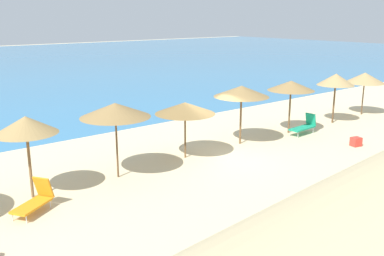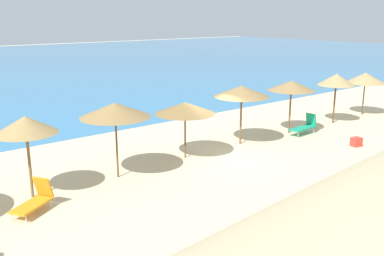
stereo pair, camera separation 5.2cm
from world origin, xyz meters
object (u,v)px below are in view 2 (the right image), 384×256
(beach_umbrella_7, at_px, (365,78))
(lounge_chair_1, at_px, (35,199))
(cooler_box, at_px, (356,142))
(beach_umbrella_4, at_px, (242,91))
(beach_umbrella_5, at_px, (291,86))
(beach_umbrella_3, at_px, (185,108))
(beach_umbrella_2, at_px, (115,110))
(lounge_chair_0, at_px, (305,126))
(beach_umbrella_1, at_px, (26,125))
(beach_umbrella_6, at_px, (336,80))

(beach_umbrella_7, height_order, lounge_chair_1, beach_umbrella_7)
(cooler_box, bearing_deg, beach_umbrella_4, 136.84)
(lounge_chair_1, bearing_deg, beach_umbrella_5, -117.52)
(cooler_box, bearing_deg, beach_umbrella_5, 99.17)
(beach_umbrella_3, xyz_separation_m, beach_umbrella_7, (13.64, -0.23, 0.09))
(beach_umbrella_5, bearing_deg, beach_umbrella_4, 176.84)
(beach_umbrella_2, height_order, beach_umbrella_5, beach_umbrella_2)
(beach_umbrella_5, xyz_separation_m, lounge_chair_0, (0.45, -0.64, -2.05))
(beach_umbrella_1, bearing_deg, lounge_chair_1, -104.37)
(beach_umbrella_1, distance_m, beach_umbrella_7, 20.21)
(beach_umbrella_2, bearing_deg, beach_umbrella_4, 2.05)
(beach_umbrella_7, xyz_separation_m, cooler_box, (-6.38, -3.45, -2.06))
(beach_umbrella_1, xyz_separation_m, beach_umbrella_5, (13.26, -0.09, -0.03))
(beach_umbrella_1, xyz_separation_m, beach_umbrella_4, (9.89, 0.09, 0.02))
(beach_umbrella_5, distance_m, beach_umbrella_7, 6.95)
(beach_umbrella_1, distance_m, cooler_box, 14.47)
(lounge_chair_0, xyz_separation_m, lounge_chair_1, (-14.01, -0.44, -0.02))
(beach_umbrella_6, bearing_deg, lounge_chair_1, -177.04)
(beach_umbrella_2, distance_m, lounge_chair_0, 10.78)
(beach_umbrella_5, bearing_deg, beach_umbrella_6, -2.90)
(beach_umbrella_3, bearing_deg, lounge_chair_0, -6.50)
(beach_umbrella_4, relative_size, beach_umbrella_5, 1.02)
(lounge_chair_0, height_order, lounge_chair_1, lounge_chair_1)
(beach_umbrella_4, xyz_separation_m, lounge_chair_0, (3.82, -0.82, -2.10))
(beach_umbrella_4, bearing_deg, lounge_chair_1, -172.94)
(beach_umbrella_1, bearing_deg, cooler_box, -14.58)
(beach_umbrella_6, bearing_deg, beach_umbrella_3, 178.00)
(beach_umbrella_7, bearing_deg, beach_umbrella_1, 179.57)
(beach_umbrella_5, height_order, cooler_box, beach_umbrella_5)
(beach_umbrella_6, bearing_deg, beach_umbrella_1, 179.05)
(beach_umbrella_5, distance_m, beach_umbrella_6, 3.67)
(beach_umbrella_1, distance_m, beach_umbrella_6, 16.93)
(lounge_chair_0, bearing_deg, beach_umbrella_5, 32.02)
(beach_umbrella_2, relative_size, beach_umbrella_5, 1.05)
(beach_umbrella_5, bearing_deg, cooler_box, -80.83)
(lounge_chair_0, bearing_deg, beach_umbrella_4, 74.56)
(lounge_chair_0, bearing_deg, cooler_box, 179.01)
(beach_umbrella_1, xyz_separation_m, beach_umbrella_6, (16.93, -0.28, -0.03))
(beach_umbrella_6, height_order, lounge_chair_1, beach_umbrella_6)
(lounge_chair_0, height_order, cooler_box, lounge_chair_0)
(beach_umbrella_2, bearing_deg, cooler_box, -17.92)
(lounge_chair_0, relative_size, cooler_box, 3.80)
(beach_umbrella_3, bearing_deg, cooler_box, -26.87)
(beach_umbrella_5, bearing_deg, beach_umbrella_7, -0.46)
(beach_umbrella_5, height_order, beach_umbrella_7, beach_umbrella_5)
(beach_umbrella_4, distance_m, beach_umbrella_7, 10.32)
(beach_umbrella_3, xyz_separation_m, beach_umbrella_4, (3.32, 0.01, 0.35))
(beach_umbrella_3, bearing_deg, beach_umbrella_5, -1.51)
(beach_umbrella_1, height_order, lounge_chair_0, beach_umbrella_1)
(beach_umbrella_2, xyz_separation_m, lounge_chair_1, (-3.47, -1.02, -2.19))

